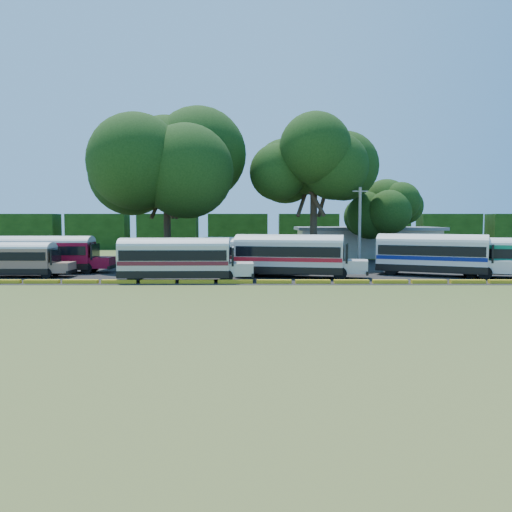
{
  "coord_description": "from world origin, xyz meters",
  "views": [
    {
      "loc": [
        3.14,
        -37.36,
        4.89
      ],
      "look_at": [
        3.1,
        6.0,
        1.79
      ],
      "focal_mm": 35.0,
      "sensor_mm": 36.0,
      "label": 1
    }
  ],
  "objects_px": {
    "bus_beige": "(12,257)",
    "bus_cream_west": "(178,257)",
    "bus_red": "(48,252)",
    "bus_white_red": "(292,253)",
    "tree_west": "(166,163)",
    "bus_teal": "(510,255)"
  },
  "relations": [
    {
      "from": "tree_west",
      "to": "bus_beige",
      "type": "bearing_deg",
      "value": -127.66
    },
    {
      "from": "bus_beige",
      "to": "bus_red",
      "type": "bearing_deg",
      "value": 64.29
    },
    {
      "from": "bus_red",
      "to": "bus_white_red",
      "type": "distance_m",
      "value": 22.7
    },
    {
      "from": "bus_cream_west",
      "to": "bus_white_red",
      "type": "height_order",
      "value": "bus_white_red"
    },
    {
      "from": "bus_red",
      "to": "bus_white_red",
      "type": "relative_size",
      "value": 0.91
    },
    {
      "from": "bus_cream_west",
      "to": "bus_white_red",
      "type": "distance_m",
      "value": 9.75
    },
    {
      "from": "bus_white_red",
      "to": "tree_west",
      "type": "relative_size",
      "value": 0.7
    },
    {
      "from": "bus_cream_west",
      "to": "bus_white_red",
      "type": "xyz_separation_m",
      "value": [
        9.33,
        2.8,
        0.1
      ]
    },
    {
      "from": "bus_white_red",
      "to": "bus_teal",
      "type": "xyz_separation_m",
      "value": [
        18.48,
        -0.36,
        -0.12
      ]
    },
    {
      "from": "bus_teal",
      "to": "bus_white_red",
      "type": "bearing_deg",
      "value": -168.04
    },
    {
      "from": "bus_cream_west",
      "to": "tree_west",
      "type": "distance_m",
      "value": 19.82
    },
    {
      "from": "bus_beige",
      "to": "tree_west",
      "type": "height_order",
      "value": "tree_west"
    },
    {
      "from": "bus_teal",
      "to": "tree_west",
      "type": "xyz_separation_m",
      "value": [
        -31.69,
        14.6,
        9.38
      ]
    },
    {
      "from": "bus_red",
      "to": "bus_cream_west",
      "type": "height_order",
      "value": "bus_cream_west"
    },
    {
      "from": "bus_teal",
      "to": "tree_west",
      "type": "distance_m",
      "value": 36.13
    },
    {
      "from": "bus_cream_west",
      "to": "bus_white_red",
      "type": "relative_size",
      "value": 0.93
    },
    {
      "from": "bus_beige",
      "to": "bus_cream_west",
      "type": "height_order",
      "value": "bus_cream_west"
    },
    {
      "from": "bus_beige",
      "to": "bus_cream_west",
      "type": "xyz_separation_m",
      "value": [
        14.76,
        -2.94,
        0.25
      ]
    },
    {
      "from": "bus_red",
      "to": "tree_west",
      "type": "relative_size",
      "value": 0.64
    },
    {
      "from": "bus_red",
      "to": "tree_west",
      "type": "height_order",
      "value": "tree_west"
    },
    {
      "from": "tree_west",
      "to": "bus_cream_west",
      "type": "bearing_deg",
      "value": -77.18
    },
    {
      "from": "bus_beige",
      "to": "tree_west",
      "type": "xyz_separation_m",
      "value": [
        10.88,
        14.1,
        9.61
      ]
    }
  ]
}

